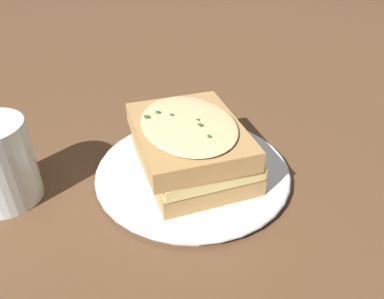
% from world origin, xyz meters
% --- Properties ---
extents(ground_plane, '(2.40, 2.40, 0.00)m').
position_xyz_m(ground_plane, '(0.00, 0.00, 0.00)').
color(ground_plane, brown).
extents(dinner_plate, '(0.24, 0.24, 0.01)m').
position_xyz_m(dinner_plate, '(-0.01, -0.00, 0.01)').
color(dinner_plate, white).
rests_on(dinner_plate, ground_plane).
extents(sandwich, '(0.19, 0.20, 0.07)m').
position_xyz_m(sandwich, '(-0.01, -0.00, 0.05)').
color(sandwich, '#B2844C').
rests_on(sandwich, dinner_plate).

